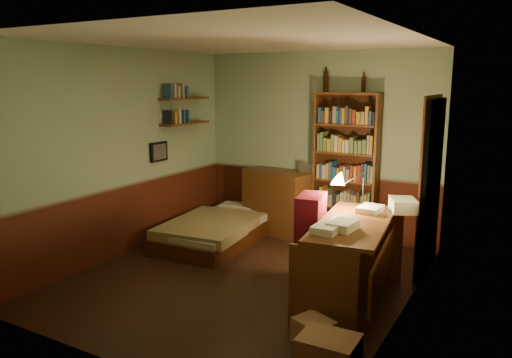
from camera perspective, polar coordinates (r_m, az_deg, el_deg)
The scene contains 24 objects.
floor at distance 5.76m, azimuth -1.26°, elevation -11.32°, with size 3.50×4.00×0.02m, color black.
ceiling at distance 5.34m, azimuth -1.38°, elevation 15.63°, with size 3.50×4.00×0.02m, color silver.
wall_back at distance 7.18m, azimuth 7.00°, elevation 3.92°, with size 3.50×0.02×2.60m, color #88A585.
wall_left at distance 6.48m, azimuth -14.80°, elevation 2.86°, with size 0.02×4.00×2.60m, color #88A585.
wall_right at distance 4.75m, azimuth 17.19°, elevation -0.17°, with size 0.02×4.00×2.60m, color #88A585.
wall_front at distance 3.86m, azimuth -16.92°, elevation -2.71°, with size 3.50×0.02×2.60m, color #88A585.
doorway at distance 6.07m, azimuth 19.38°, elevation -0.82°, with size 0.06×0.90×2.00m, color black.
door_trim at distance 6.08m, azimuth 19.06°, elevation -0.79°, with size 0.02×0.98×2.08m, color #38180A.
bed at distance 6.96m, azimuth -4.34°, elevation -4.83°, with size 1.01×1.89×0.56m, color olive.
dresser at distance 7.31m, azimuth 2.67°, elevation -2.58°, with size 1.03×0.52×0.92m, color #552F15.
mini_stereo at distance 7.14m, azimuth 6.17°, elevation 1.36°, with size 0.26×0.20×0.14m, color #B2B2B7.
bookshelf at distance 6.90m, azimuth 10.20°, elevation 1.20°, with size 0.88×0.27×2.04m, color #552F15.
bottle_left at distance 7.03m, azimuth 7.98°, elevation 10.93°, with size 0.07×0.07×0.27m, color black.
bottle_right at distance 6.85m, azimuth 12.18°, elevation 10.53°, with size 0.06×0.06×0.21m, color black.
desk at distance 5.12m, azimuth 10.91°, elevation -9.32°, with size 0.65×1.56×0.84m, color #552F15.
paper_stack at distance 5.49m, azimuth 16.48°, elevation -2.88°, with size 0.25×0.34×0.14m, color silver.
desk_lamp at distance 5.41m, azimuth 12.18°, elevation -0.72°, with size 0.16×0.16×0.53m, color black.
office_chair at distance 5.35m, azimuth 8.33°, elevation -7.12°, with size 0.53×0.46×1.05m, color #2A552A.
red_jacket at distance 5.26m, azimuth 5.91°, elevation 1.55°, with size 0.25×0.45×0.54m, color maroon.
wall_shelf_lower at distance 7.19m, azimuth -8.07°, elevation 6.31°, with size 0.20×0.90×0.03m, color #552F15.
wall_shelf_upper at distance 7.17m, azimuth -8.14°, elevation 9.10°, with size 0.20×0.90×0.03m, color #552F15.
framed_picture at distance 6.89m, azimuth -11.06°, elevation 3.08°, with size 0.04×0.32×0.26m, color black.
cardboard_box_a at distance 4.00m, azimuth 8.27°, elevation -19.44°, with size 0.43×0.35×0.32m, color #9D7951.
cardboard_box_b at distance 4.43m, azimuth 6.61°, elevation -16.97°, with size 0.31×0.26×0.22m, color #9D7951.
Camera 1 is at (2.75, -4.56, 2.19)m, focal length 35.00 mm.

